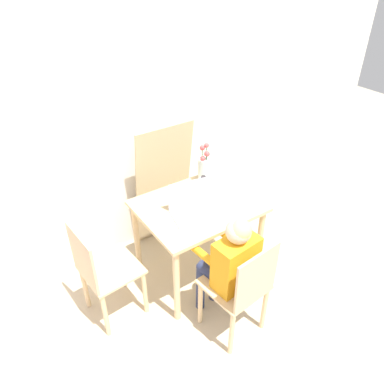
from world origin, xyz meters
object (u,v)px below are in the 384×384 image
Objects in this scene: laptop at (193,205)px; water_bottle at (203,187)px; person_seated at (230,260)px; chair_occupied at (241,288)px; chair_spare at (103,272)px; flower_vase at (204,168)px.

water_bottle is (0.18, 0.13, 0.03)m from laptop.
laptop is at bearing -98.75° from person_seated.
chair_occupied and chair_spare have the same top height.
chair_occupied is 0.85× the size of person_seated.
person_seated is 5.44× the size of water_bottle.
chair_occupied is 4.63× the size of water_bottle.
person_seated reaches higher than water_bottle.
water_bottle reaches higher than chair_spare.
person_seated is (0.72, -0.57, 0.19)m from chair_spare.
person_seated is at bearing -108.74° from water_bottle.
laptop is 0.45m from flower_vase.
laptop is at bearing -145.28° from water_bottle.
chair_spare is at bearing -48.63° from chair_occupied.
person_seated is at bearing -90.00° from chair_occupied.
chair_spare is (-0.74, 0.69, 0.00)m from chair_occupied.
chair_occupied is 2.20× the size of laptop.
chair_spare is at bearing -43.76° from person_seated.
flower_vase is (0.32, 0.31, 0.07)m from laptop.
person_seated is 0.68m from water_bottle.
laptop is 2.10× the size of water_bottle.
person_seated is 2.59× the size of laptop.
flower_vase reaches higher than laptop.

